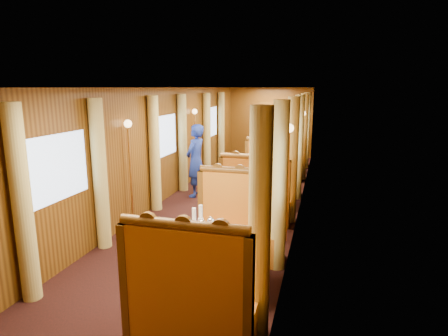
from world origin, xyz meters
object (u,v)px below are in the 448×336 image
at_px(banquette_near_aft, 237,229).
at_px(rose_vase_far, 284,141).
at_px(banquette_far_aft, 286,152).
at_px(banquette_mid_aft, 271,176).
at_px(teapot_back, 211,225).
at_px(table_mid, 264,189).
at_px(tea_tray, 210,234).
at_px(fruit_plate, 242,240).
at_px(table_near, 219,262).
at_px(rose_vase_mid, 266,164).
at_px(table_far, 282,159).
at_px(teapot_left, 202,229).
at_px(banquette_far_fwd, 278,164).
at_px(teapot_right, 218,232).
at_px(banquette_mid_fwd, 255,201).
at_px(banquette_near_fwd, 191,302).
at_px(passenger, 269,166).

xyz_separation_m(banquette_near_aft, rose_vase_far, (0.02, 6.00, 0.50)).
bearing_deg(banquette_far_aft, rose_vase_far, -88.84).
height_order(banquette_mid_aft, teapot_back, banquette_mid_aft).
height_order(table_mid, tea_tray, tea_tray).
height_order(table_mid, fruit_plate, fruit_plate).
bearing_deg(banquette_mid_aft, table_near, -90.00).
distance_m(rose_vase_mid, rose_vase_far, 3.52).
height_order(tea_tray, rose_vase_mid, rose_vase_mid).
height_order(banquette_mid_aft, table_far, banquette_mid_aft).
height_order(teapot_left, rose_vase_mid, rose_vase_mid).
bearing_deg(fruit_plate, banquette_far_aft, 92.25).
height_order(banquette_mid_aft, banquette_far_fwd, same).
bearing_deg(banquette_mid_aft, banquette_near_aft, -90.00).
bearing_deg(rose_vase_far, table_near, -90.16).
distance_m(teapot_right, rose_vase_far, 7.10).
relative_size(teapot_back, rose_vase_far, 0.44).
relative_size(banquette_near_aft, table_far, 1.28).
bearing_deg(tea_tray, teapot_back, 100.91).
bearing_deg(rose_vase_mid, banquette_far_fwd, 90.72).
xyz_separation_m(table_far, teapot_back, (-0.13, -6.91, 0.44)).
bearing_deg(fruit_plate, teapot_right, 167.47).
bearing_deg(fruit_plate, table_mid, 95.01).
distance_m(banquette_far_fwd, banquette_far_aft, 2.03).
bearing_deg(teapot_left, teapot_right, 16.20).
height_order(table_mid, banquette_mid_fwd, banquette_mid_fwd).
height_order(table_mid, teapot_back, teapot_back).
height_order(banquette_near_fwd, table_mid, banquette_near_fwd).
distance_m(table_near, banquette_far_aft, 8.01).
height_order(banquette_near_aft, fruit_plate, banquette_near_aft).
height_order(banquette_near_aft, banquette_mid_fwd, same).
height_order(banquette_far_aft, passenger, banquette_far_aft).
xyz_separation_m(banquette_near_aft, banquette_mid_fwd, (0.00, 1.47, 0.00)).
distance_m(table_near, table_mid, 3.50).
distance_m(banquette_far_aft, teapot_right, 8.11).
distance_m(tea_tray, teapot_right, 0.12).
distance_m(banquette_far_fwd, teapot_back, 5.91).
bearing_deg(teapot_back, fruit_plate, -39.82).
height_order(teapot_right, teapot_back, teapot_back).
bearing_deg(banquette_far_aft, banquette_mid_fwd, -90.00).
xyz_separation_m(tea_tray, teapot_back, (-0.03, 0.15, 0.06)).
xyz_separation_m(banquette_mid_aft, teapot_back, (-0.13, -4.43, 0.39)).
bearing_deg(teapot_right, rose_vase_far, 105.27).
xyz_separation_m(fruit_plate, passenger, (-0.32, 4.39, -0.03)).
bearing_deg(banquette_far_aft, teapot_left, -91.33).
bearing_deg(banquette_near_fwd, table_far, 90.00).
bearing_deg(table_far, teapot_left, -91.52).
bearing_deg(table_near, banquette_mid_fwd, 90.00).
xyz_separation_m(table_mid, banquette_far_fwd, (0.00, 2.49, 0.05)).
xyz_separation_m(table_near, tea_tray, (-0.10, -0.06, 0.38)).
bearing_deg(table_far, teapot_right, -89.93).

